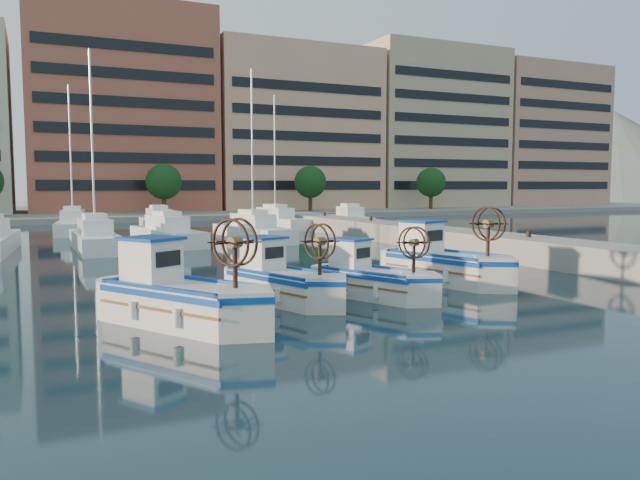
{
  "coord_description": "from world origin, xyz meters",
  "views": [
    {
      "loc": [
        -9.25,
        -17.72,
        3.76
      ],
      "look_at": [
        1.49,
        5.75,
        1.5
      ],
      "focal_mm": 35.0,
      "sensor_mm": 36.0,
      "label": 1
    }
  ],
  "objects_px": {
    "fishing_boat_b": "(282,280)",
    "fishing_boat_d": "(443,261)",
    "fishing_boat_a": "(179,295)",
    "fishing_boat_c": "(371,277)"
  },
  "relations": [
    {
      "from": "fishing_boat_a",
      "to": "fishing_boat_c",
      "type": "height_order",
      "value": "fishing_boat_a"
    },
    {
      "from": "fishing_boat_a",
      "to": "fishing_boat_b",
      "type": "bearing_deg",
      "value": -2.36
    },
    {
      "from": "fishing_boat_a",
      "to": "fishing_boat_d",
      "type": "bearing_deg",
      "value": -14.58
    },
    {
      "from": "fishing_boat_b",
      "to": "fishing_boat_d",
      "type": "bearing_deg",
      "value": -9.62
    },
    {
      "from": "fishing_boat_d",
      "to": "fishing_boat_c",
      "type": "bearing_deg",
      "value": -172.3
    },
    {
      "from": "fishing_boat_b",
      "to": "fishing_boat_c",
      "type": "xyz_separation_m",
      "value": [
        3.02,
        -0.51,
        -0.04
      ]
    },
    {
      "from": "fishing_boat_a",
      "to": "fishing_boat_c",
      "type": "relative_size",
      "value": 1.19
    },
    {
      "from": "fishing_boat_b",
      "to": "fishing_boat_c",
      "type": "bearing_deg",
      "value": -28.04
    },
    {
      "from": "fishing_boat_b",
      "to": "fishing_boat_c",
      "type": "relative_size",
      "value": 1.06
    },
    {
      "from": "fishing_boat_a",
      "to": "fishing_boat_d",
      "type": "xyz_separation_m",
      "value": [
        10.82,
        3.12,
        0.01
      ]
    }
  ]
}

